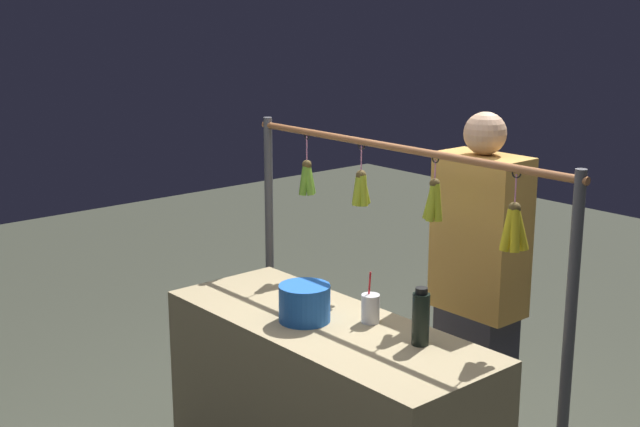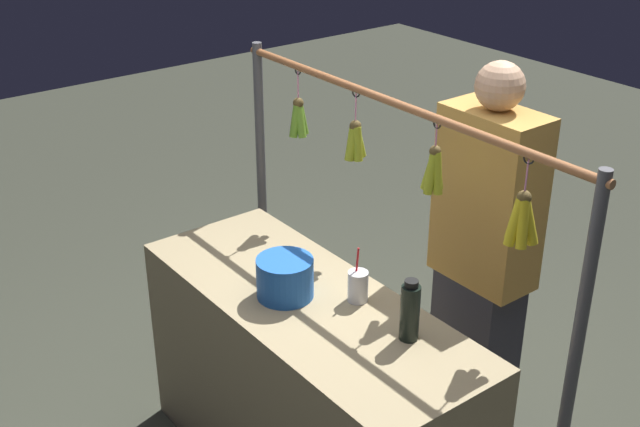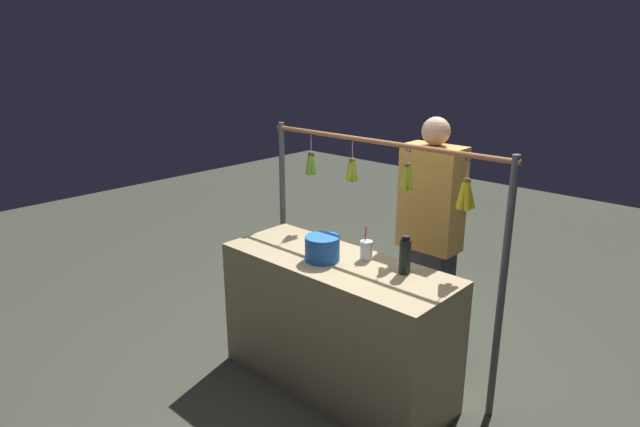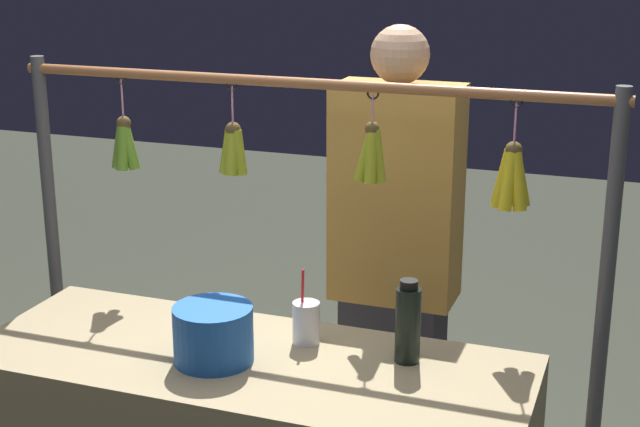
{
  "view_description": "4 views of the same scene",
  "coord_description": "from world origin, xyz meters",
  "px_view_note": "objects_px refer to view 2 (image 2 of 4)",
  "views": [
    {
      "loc": [
        -2.6,
        2.27,
        2.23
      ],
      "look_at": [
        0.04,
        0.0,
        1.37
      ],
      "focal_mm": 48.49,
      "sensor_mm": 36.0,
      "label": 1
    },
    {
      "loc": [
        -2.17,
        1.61,
        2.59
      ],
      "look_at": [
        -0.07,
        0.0,
        1.29
      ],
      "focal_mm": 46.34,
      "sensor_mm": 36.0,
      "label": 2
    },
    {
      "loc": [
        -2.11,
        2.45,
        2.22
      ],
      "look_at": [
        0.15,
        0.0,
        1.18
      ],
      "focal_mm": 30.84,
      "sensor_mm": 36.0,
      "label": 3
    },
    {
      "loc": [
        -1.01,
        2.18,
        2.03
      ],
      "look_at": [
        -0.21,
        0.0,
        1.34
      ],
      "focal_mm": 52.79,
      "sensor_mm": 36.0,
      "label": 4
    }
  ],
  "objects_px": {
    "blue_bucket": "(285,278)",
    "vendor_person": "(482,270)",
    "water_bottle": "(410,311)",
    "drink_cup": "(358,286)"
  },
  "relations": [
    {
      "from": "water_bottle",
      "to": "blue_bucket",
      "type": "distance_m",
      "value": 0.53
    },
    {
      "from": "water_bottle",
      "to": "vendor_person",
      "type": "xyz_separation_m",
      "value": [
        0.21,
        -0.61,
        -0.14
      ]
    },
    {
      "from": "water_bottle",
      "to": "vendor_person",
      "type": "bearing_deg",
      "value": -71.33
    },
    {
      "from": "blue_bucket",
      "to": "drink_cup",
      "type": "bearing_deg",
      "value": -134.48
    },
    {
      "from": "drink_cup",
      "to": "vendor_person",
      "type": "xyz_separation_m",
      "value": [
        -0.1,
        -0.59,
        -0.09
      ]
    },
    {
      "from": "blue_bucket",
      "to": "drink_cup",
      "type": "relative_size",
      "value": 1.01
    },
    {
      "from": "water_bottle",
      "to": "vendor_person",
      "type": "distance_m",
      "value": 0.66
    },
    {
      "from": "drink_cup",
      "to": "blue_bucket",
      "type": "bearing_deg",
      "value": 45.52
    },
    {
      "from": "drink_cup",
      "to": "vendor_person",
      "type": "height_order",
      "value": "vendor_person"
    },
    {
      "from": "blue_bucket",
      "to": "vendor_person",
      "type": "height_order",
      "value": "vendor_person"
    }
  ]
}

